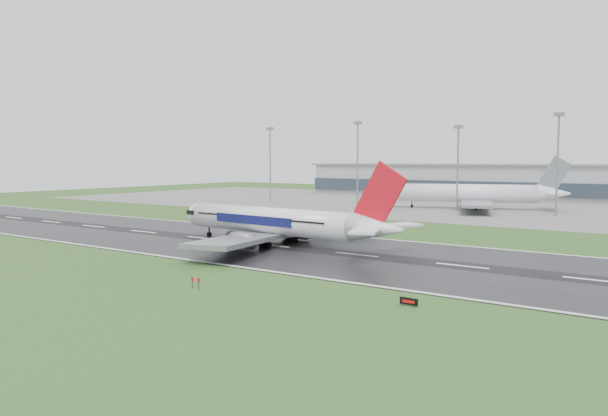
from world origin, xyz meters
The scene contains 11 objects.
ground centered at (0.00, 0.00, 0.00)m, with size 520.00×520.00×0.00m, color #294F1D.
runway centered at (0.00, 0.00, 0.05)m, with size 400.00×45.00×0.10m, color black.
apron centered at (0.00, 125.00, 0.04)m, with size 400.00×130.00×0.08m, color slate.
terminal centered at (0.00, 185.00, 7.50)m, with size 240.00×36.00×15.00m, color #91949C.
main_airliner centered at (-18.30, 1.16, 8.40)m, with size 56.25×53.58×16.61m, color white, non-canonical shape.
parked_airliner centered at (-14.68, 111.30, 9.23)m, with size 62.45×58.14×18.30m, color white, non-canonical shape.
runway_sign centered at (23.65, -29.11, 0.52)m, with size 2.30×0.26×1.04m, color black, non-canonical shape.
floodmast_0 centered at (-98.90, 100.00, 15.14)m, with size 0.64×0.64×30.29m, color gray.
floodmast_1 centered at (-56.38, 100.00, 15.61)m, with size 0.64×0.64×31.22m, color gray.
floodmast_2 centered at (-16.97, 100.00, 14.22)m, with size 0.64×0.64×28.44m, color gray.
floodmast_3 centered at (14.98, 100.00, 15.60)m, with size 0.64×0.64×31.19m, color gray.
Camera 1 is at (51.92, -92.12, 17.61)m, focal length 33.82 mm.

